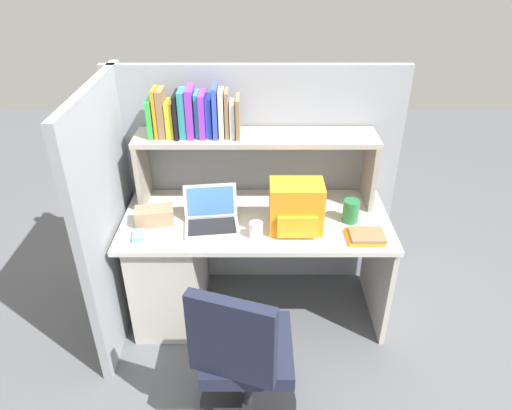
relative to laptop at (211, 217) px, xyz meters
name	(u,v)px	position (x,y,z in m)	size (l,w,h in m)	color
ground_plane	(256,308)	(0.26, 0.07, -0.78)	(8.00, 8.00, 0.00)	#595B60
desk	(195,261)	(-0.13, 0.07, -0.38)	(1.60, 0.70, 0.73)	beige
cubicle_partition_rear	(256,182)	(0.26, 0.45, -0.01)	(1.84, 0.05, 1.55)	gray
cubicle_partition_left	(111,216)	(-0.59, 0.02, -0.01)	(0.05, 1.06, 1.55)	gray
overhead_hutch	(256,150)	(0.26, 0.27, 0.30)	(1.44, 0.28, 0.45)	gray
reference_books_on_shelf	(194,114)	(-0.10, 0.27, 0.53)	(0.53, 0.19, 0.30)	green
laptop	(211,217)	(0.00, 0.00, 0.00)	(0.34, 0.29, 0.22)	#B7BABF
backpack	(296,208)	(0.49, -0.04, 0.09)	(0.30, 0.22, 0.29)	orange
computer_mouse	(139,236)	(-0.40, -0.14, -0.03)	(0.06, 0.10, 0.03)	#7299C6
paper_cup	(257,230)	(0.26, -0.13, 0.00)	(0.08, 0.08, 0.09)	white
tissue_box	(155,216)	(-0.33, 0.02, 0.00)	(0.22, 0.12, 0.10)	#9E7F60
snack_canister	(351,211)	(0.82, 0.04, 0.02)	(0.10, 0.10, 0.14)	#26723F
desk_book_stack	(366,236)	(0.87, -0.15, -0.03)	(0.21, 0.17, 0.04)	orange
office_chair	(244,365)	(0.20, -0.74, -0.39)	(0.52, 0.54, 0.93)	black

